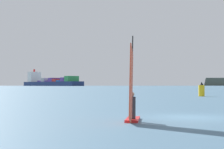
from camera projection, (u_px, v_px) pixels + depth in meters
name	position (u px, v px, depth m)	size (l,w,h in m)	color
ground_plane	(191.00, 117.00, 20.06)	(4000.00, 4000.00, 0.00)	#476B84
windsurfer	(132.00, 100.00, 17.59)	(0.70, 3.62, 4.29)	red
cargo_ship	(51.00, 82.00, 772.79)	(158.08, 163.81, 37.03)	navy
distant_headland	(38.00, 82.00, 1294.57)	(1358.54, 465.66, 21.29)	#4C564C
channel_buoy	(202.00, 90.00, 57.12)	(0.92, 0.92, 2.23)	yellow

